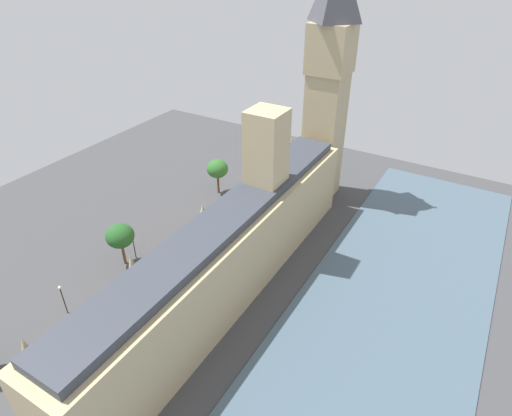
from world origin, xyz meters
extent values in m
plane|color=#424244|center=(0.00, 0.00, 0.00)|extent=(145.53, 145.53, 0.00)
cube|color=#475B6B|center=(-29.37, 0.00, 0.12)|extent=(31.74, 130.98, 0.25)
cube|color=tan|center=(-2.00, 0.00, 7.80)|extent=(10.48, 75.53, 15.59)
cube|color=tan|center=(-2.00, -13.60, 15.54)|extent=(6.48, 6.48, 31.08)
cube|color=#383D47|center=(-2.00, 0.00, 16.39)|extent=(7.97, 72.51, 1.60)
cone|color=tan|center=(2.84, -33.99, 16.61)|extent=(1.20, 1.20, 2.02)
cone|color=tan|center=(2.84, -17.00, 16.73)|extent=(1.20, 1.20, 2.27)
cone|color=tan|center=(2.84, 0.00, 16.62)|extent=(1.20, 1.20, 2.05)
cone|color=tan|center=(2.84, 17.00, 16.99)|extent=(1.20, 1.20, 2.79)
cone|color=tan|center=(2.84, 33.99, 16.83)|extent=(1.20, 1.20, 2.47)
cube|color=tan|center=(-1.54, -42.61, 15.37)|extent=(8.00, 8.00, 30.73)
cube|color=tan|center=(-1.54, -42.61, 36.03)|extent=(8.80, 8.80, 10.59)
cylinder|color=silver|center=(3.02, -42.61, 36.03)|extent=(0.25, 6.08, 6.08)
torus|color=black|center=(3.02, -42.61, 36.03)|extent=(0.24, 6.32, 6.32)
cylinder|color=silver|center=(-1.54, -47.16, 36.03)|extent=(6.08, 0.25, 6.08)
torus|color=black|center=(-1.54, -47.16, 36.03)|extent=(6.32, 0.24, 6.32)
cube|color=gold|center=(13.17, -16.18, 0.72)|extent=(1.98, 4.69, 0.75)
cube|color=black|center=(13.17, -15.94, 1.42)|extent=(1.64, 2.63, 0.65)
cylinder|color=black|center=(14.00, -17.68, 0.34)|extent=(0.26, 0.68, 0.68)
cylinder|color=black|center=(12.27, -17.65, 0.34)|extent=(0.26, 0.68, 0.68)
cylinder|color=black|center=(14.06, -14.70, 0.34)|extent=(0.26, 0.68, 0.68)
cylinder|color=black|center=(12.33, -14.67, 0.34)|extent=(0.26, 0.68, 0.68)
cube|color=red|center=(11.23, -6.45, 2.65)|extent=(2.52, 10.50, 4.20)
cube|color=black|center=(11.23, -6.45, 2.73)|extent=(2.58, 10.10, 0.70)
cylinder|color=black|center=(12.39, -10.13, 0.55)|extent=(0.35, 1.10, 1.10)
cylinder|color=black|center=(10.09, -10.13, 0.55)|extent=(0.35, 1.10, 1.10)
cylinder|color=black|center=(12.38, -2.78, 0.55)|extent=(0.35, 1.10, 1.10)
cylinder|color=black|center=(10.08, -2.78, 0.55)|extent=(0.35, 1.10, 1.10)
cube|color=black|center=(11.35, 15.31, 0.72)|extent=(1.95, 4.56, 0.75)
cube|color=black|center=(11.34, 15.54, 1.42)|extent=(1.59, 2.57, 0.65)
cylinder|color=black|center=(12.21, 13.90, 0.34)|extent=(0.27, 0.69, 0.68)
cylinder|color=black|center=(10.58, 13.84, 0.34)|extent=(0.27, 0.69, 0.68)
cylinder|color=black|center=(12.11, 16.78, 0.34)|extent=(0.27, 0.69, 0.68)
cylinder|color=black|center=(10.48, 16.72, 0.34)|extent=(0.27, 0.69, 0.68)
cube|color=silver|center=(11.65, 23.34, 0.72)|extent=(2.11, 4.47, 0.75)
cube|color=black|center=(11.67, 23.12, 1.42)|extent=(1.66, 2.55, 0.65)
cylinder|color=black|center=(10.75, 24.64, 0.34)|extent=(0.31, 0.70, 0.68)
cylinder|color=black|center=(12.29, 24.79, 0.34)|extent=(0.31, 0.70, 0.68)
cylinder|color=black|center=(11.01, 21.88, 0.34)|extent=(0.31, 0.70, 0.68)
cylinder|color=black|center=(12.55, 22.03, 0.34)|extent=(0.31, 0.70, 0.68)
cylinder|color=maroon|center=(5.85, 11.88, 0.63)|extent=(0.55, 0.55, 1.26)
sphere|color=#8C6647|center=(5.85, 11.88, 1.38)|extent=(0.24, 0.24, 0.24)
cube|color=navy|center=(5.60, 11.99, 0.69)|extent=(0.21, 0.31, 0.23)
cylinder|color=gray|center=(6.14, 11.71, 0.67)|extent=(0.55, 0.55, 1.34)
sphere|color=#8C6647|center=(6.14, 11.71, 1.47)|extent=(0.26, 0.26, 0.26)
cube|color=#336B60|center=(5.87, 11.63, 0.74)|extent=(0.18, 0.32, 0.24)
cylinder|color=gray|center=(6.11, -4.53, 0.70)|extent=(0.66, 0.66, 1.39)
sphere|color=tan|center=(6.11, -4.53, 1.53)|extent=(0.27, 0.27, 0.27)
cube|color=maroon|center=(5.90, -4.72, 0.77)|extent=(0.29, 0.30, 0.25)
cylinder|color=brown|center=(20.79, -29.18, 2.46)|extent=(0.56, 0.56, 4.91)
ellipsoid|color=#2D6628|center=(20.79, -29.18, 6.94)|extent=(5.41, 5.41, 4.60)
cylinder|color=brown|center=(20.72, 4.09, 2.39)|extent=(0.56, 0.56, 4.79)
ellipsoid|color=#235623|center=(20.72, 4.09, 6.87)|extent=(5.56, 5.56, 4.72)
cylinder|color=black|center=(19.57, 19.28, 2.84)|extent=(0.18, 0.18, 5.68)
sphere|color=#F2EAC6|center=(19.57, 19.28, 5.96)|extent=(0.56, 0.56, 0.56)
cylinder|color=black|center=(20.09, 1.72, 3.11)|extent=(0.18, 0.18, 6.21)
sphere|color=#F2EAC6|center=(20.09, 1.72, 6.49)|extent=(0.56, 0.56, 0.56)
camera|label=1|loc=(-36.80, 48.84, 56.25)|focal=30.05mm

